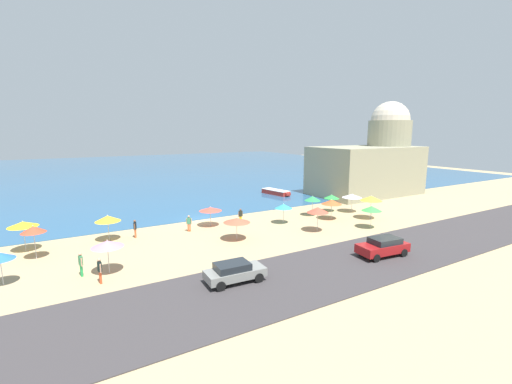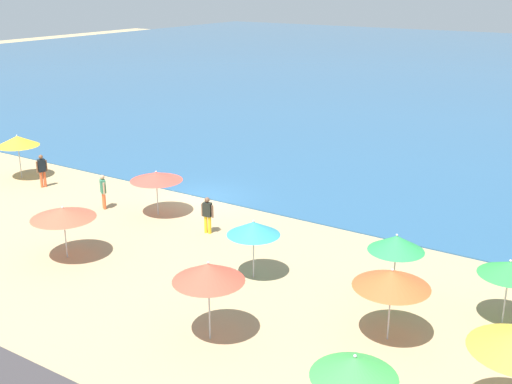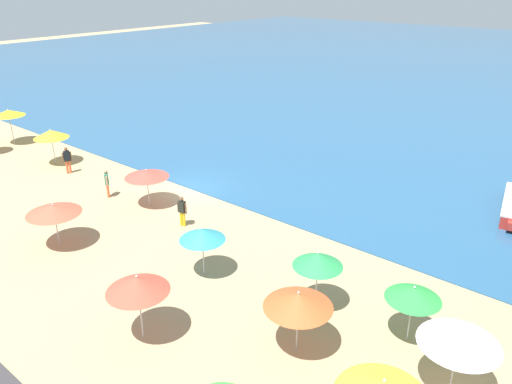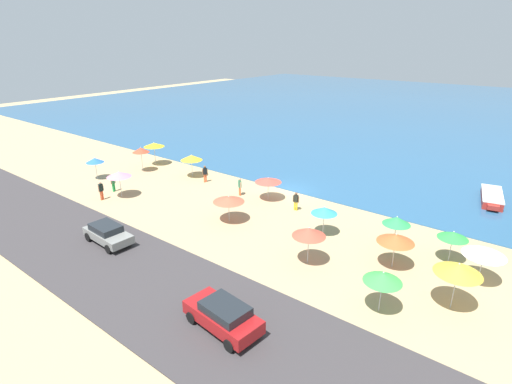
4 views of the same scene
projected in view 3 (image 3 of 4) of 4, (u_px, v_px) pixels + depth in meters
The scene contains 15 objects.
ground_plane at pixel (192, 190), 29.45m from camera, with size 160.00×160.00×0.00m, color tan.
sea at pixel (483, 67), 68.33m from camera, with size 150.00×110.00×0.05m, color #295780.
beach_umbrella_0 at pixel (8, 113), 36.57m from camera, with size 2.30×2.30×2.64m.
beach_umbrella_2 at pixel (202, 234), 20.41m from camera, with size 1.93×1.93×2.23m.
beach_umbrella_3 at pixel (460, 338), 14.41m from camera, with size 2.41×2.41×2.32m.
beach_umbrella_4 at pixel (318, 260), 18.24m from camera, with size 1.88×1.88×2.44m.
beach_umbrella_6 at pixel (53, 209), 22.70m from camera, with size 2.48×2.48×2.14m.
beach_umbrella_7 at pixel (51, 134), 32.67m from camera, with size 2.25×2.25×2.42m.
beach_umbrella_8 at pixel (414, 293), 16.67m from camera, with size 1.90×1.90×2.19m.
beach_umbrella_9 at pixel (137, 284), 16.61m from camera, with size 2.16×2.16×2.56m.
beach_umbrella_12 at pixel (298, 300), 16.12m from camera, with size 2.31×2.31×2.35m.
beach_umbrella_13 at pixel (147, 174), 26.80m from camera, with size 2.38×2.38×2.10m.
bather_0 at pixel (67, 159), 31.53m from camera, with size 0.33×0.54×1.74m.
bather_1 at pixel (107, 182), 28.16m from camera, with size 0.49×0.38×1.67m.
bather_3 at pixel (182, 210), 24.88m from camera, with size 0.56×0.28×1.61m.
Camera 3 is at (20.10, -18.46, 11.68)m, focal length 35.00 mm.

